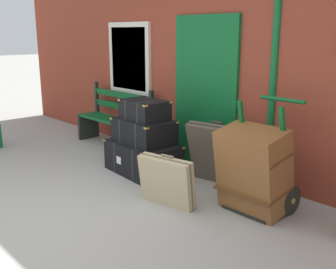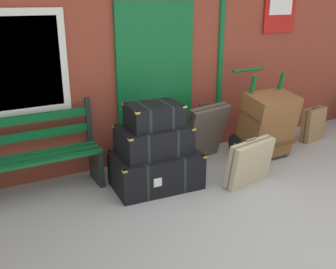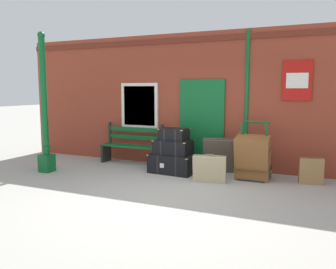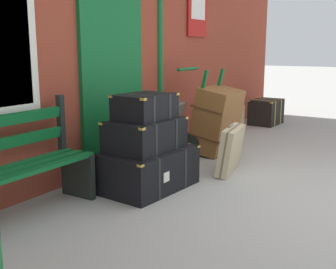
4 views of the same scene
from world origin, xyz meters
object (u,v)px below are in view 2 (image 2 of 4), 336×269
Objects in this scene: platform_bench at (28,158)px; large_brown_trunk at (267,125)px; steamer_trunk_top at (154,115)px; steamer_trunk_middle at (154,140)px; suitcase_oxblood at (250,163)px; steamer_trunk_base at (156,170)px; porters_trolley at (257,135)px; suitcase_beige at (313,124)px; suitcase_charcoal at (204,133)px.

platform_bench is 3.13m from large_brown_trunk.
steamer_trunk_middle is at bearing -142.44° from steamer_trunk_top.
steamer_trunk_base is at bearing 153.79° from suitcase_oxblood.
porters_trolley is at bearing -5.16° from platform_bench.
porters_trolley is at bearing 179.09° from suitcase_beige.
porters_trolley is at bearing 90.00° from large_brown_trunk.
steamer_trunk_base is 1.88× the size of suitcase_beige.
platform_bench is at bearing 160.56° from steamer_trunk_top.
steamer_trunk_top is 2.94m from suitcase_beige.
large_brown_trunk reaches higher than suitcase_charcoal.
platform_bench is 1.35× the size of porters_trolley.
steamer_trunk_middle is at bearing -159.30° from suitcase_charcoal.
platform_bench is 2.28m from suitcase_charcoal.
large_brown_trunk reaches higher than suitcase_oxblood.
suitcase_beige is at bearing 8.07° from large_brown_trunk.
large_brown_trunk is (-0.00, -0.18, 0.20)m from porters_trolley.
steamer_trunk_top reaches higher than steamer_trunk_middle.
suitcase_oxblood is at bearing -143.92° from large_brown_trunk.
suitcase_charcoal is at bearing 94.18° from suitcase_oxblood.
porters_trolley reaches higher than large_brown_trunk.
steamer_trunk_top is 1.80m from large_brown_trunk.
steamer_trunk_base is 1.12m from suitcase_oxblood.
steamer_trunk_middle reaches higher than steamer_trunk_base.
large_brown_trunk is (1.75, 0.02, -0.40)m from steamer_trunk_top.
porters_trolley is (1.75, 0.19, -0.60)m from steamer_trunk_top.
steamer_trunk_top is at bearing -19.44° from platform_bench.
steamer_trunk_top is 0.92× the size of suitcase_oxblood.
suitcase_oxblood is (-0.75, -0.55, -0.19)m from large_brown_trunk.
suitcase_charcoal is (2.28, -0.12, -0.05)m from platform_bench.
platform_bench is 1.70× the size of large_brown_trunk.
steamer_trunk_middle is 1.31× the size of steamer_trunk_top.
porters_trolley is 0.84m from suitcase_charcoal.
suitcase_beige is (4.22, -0.30, -0.18)m from platform_bench.
suitcase_oxblood is (-1.87, -0.71, 0.02)m from suitcase_beige.
large_brown_trunk reaches higher than steamer_trunk_middle.
platform_bench reaches higher than steamer_trunk_base.
large_brown_trunk is (1.76, 0.06, 0.26)m from steamer_trunk_base.
steamer_trunk_base is at bearing -172.47° from porters_trolley.
steamer_trunk_top is 0.78× the size of suitcase_charcoal.
porters_trolley is (3.09, -0.28, -0.17)m from platform_bench.
suitcase_charcoal reaches higher than steamer_trunk_middle.
suitcase_oxblood is at bearing -85.82° from suitcase_charcoal.
steamer_trunk_middle reaches higher than suitcase_beige.
suitcase_beige is at bearing -0.91° from porters_trolley.
platform_bench is at bearing 176.86° from suitcase_charcoal.
large_brown_trunk is (1.77, 0.03, -0.11)m from steamer_trunk_middle.
platform_bench is 2.55m from suitcase_oxblood.
suitcase_charcoal reaches higher than steamer_trunk_base.
steamer_trunk_middle is 1.77m from large_brown_trunk.
steamer_trunk_top reaches higher than suitcase_beige.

